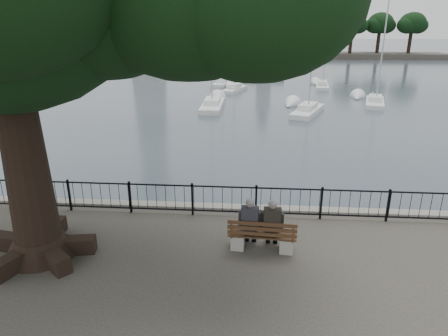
# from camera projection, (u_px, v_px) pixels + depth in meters

# --- Properties ---
(harbor) EXTENTS (260.00, 260.00, 1.20)m
(harbor) POSITION_uv_depth(u_px,v_px,m) (225.00, 222.00, 13.29)
(harbor) COLOR gray
(harbor) RESTS_ON ground
(railing) EXTENTS (22.06, 0.06, 1.00)m
(railing) POSITION_uv_depth(u_px,v_px,m) (224.00, 199.00, 12.46)
(railing) COLOR black
(railing) RESTS_ON ground
(bench) EXTENTS (1.83, 0.66, 0.95)m
(bench) POSITION_uv_depth(u_px,v_px,m) (262.00, 239.00, 10.62)
(bench) COLOR gray
(bench) RESTS_ON ground
(person_left) EXTENTS (0.45, 0.76, 1.50)m
(person_left) POSITION_uv_depth(u_px,v_px,m) (250.00, 224.00, 10.64)
(person_left) COLOR black
(person_left) RESTS_ON ground
(person_right) EXTENTS (0.45, 0.76, 1.50)m
(person_right) POSITION_uv_depth(u_px,v_px,m) (272.00, 226.00, 10.55)
(person_right) COLOR black
(person_right) RESTS_ON ground
(lion_monument) EXTENTS (5.60, 5.60, 8.37)m
(lion_monument) POSITION_uv_depth(u_px,v_px,m) (264.00, 59.00, 56.63)
(lion_monument) COLOR gray
(lion_monument) RESTS_ON ground
(sailboat_b) EXTENTS (1.67, 5.95, 12.75)m
(sailboat_b) POSITION_uv_depth(u_px,v_px,m) (212.00, 104.00, 33.70)
(sailboat_b) COLOR silver
(sailboat_b) RESTS_ON ground
(sailboat_c) EXTENTS (3.34, 5.61, 10.66)m
(sailboat_c) POSITION_uv_depth(u_px,v_px,m) (308.00, 110.00, 31.63)
(sailboat_c) COLOR silver
(sailboat_c) RESTS_ON ground
(sailboat_d) EXTENTS (2.80, 5.50, 10.27)m
(sailboat_d) POSITION_uv_depth(u_px,v_px,m) (375.00, 101.00, 35.19)
(sailboat_d) COLOR silver
(sailboat_d) RESTS_ON ground
(sailboat_f) EXTENTS (2.67, 4.92, 9.87)m
(sailboat_f) POSITION_uv_depth(u_px,v_px,m) (235.00, 88.00, 42.34)
(sailboat_f) COLOR silver
(sailboat_f) RESTS_ON ground
(sailboat_g) EXTENTS (1.97, 4.94, 9.12)m
(sailboat_g) POSITION_uv_depth(u_px,v_px,m) (322.00, 85.00, 44.53)
(sailboat_g) COLOR silver
(sailboat_g) RESTS_ON ground
(sailboat_h) EXTENTS (2.59, 5.34, 12.06)m
(sailboat_h) POSITION_uv_depth(u_px,v_px,m) (223.00, 82.00, 46.56)
(sailboat_h) COLOR silver
(sailboat_h) RESTS_ON ground
(far_shore) EXTENTS (30.00, 8.60, 9.18)m
(far_shore) POSITION_uv_depth(u_px,v_px,m) (377.00, 38.00, 81.93)
(far_shore) COLOR #36332D
(far_shore) RESTS_ON ground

